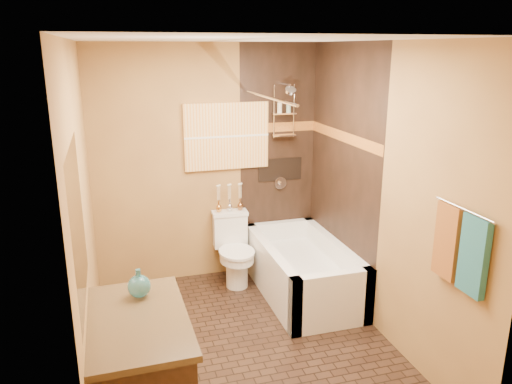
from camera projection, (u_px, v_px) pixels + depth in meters
name	position (u px, v px, depth m)	size (l,w,h in m)	color
floor	(247.00, 346.00, 4.24)	(3.00, 3.00, 0.00)	black
wall_left	(85.00, 221.00, 3.56)	(0.02, 3.00, 2.50)	#AE8343
wall_right	(383.00, 194.00, 4.22)	(0.02, 3.00, 2.50)	#AE8343
wall_back	(208.00, 165.00, 5.27)	(2.40, 0.02, 2.50)	#AE8343
wall_front	(326.00, 294.00, 2.51)	(2.40, 0.02, 2.50)	#AE8343
ceiling	(245.00, 39.00, 3.54)	(3.00, 3.00, 0.00)	silver
alcove_tile_back	(278.00, 161.00, 5.47)	(0.85, 0.01, 2.50)	black
alcove_tile_right	(342.00, 174.00, 4.91)	(0.01, 1.50, 2.50)	black
mosaic_band_back	(279.00, 127.00, 5.36)	(0.85, 0.01, 0.10)	brown
mosaic_band_right	(343.00, 136.00, 4.80)	(0.01, 1.50, 0.10)	brown
alcove_niche	(280.00, 169.00, 5.50)	(0.50, 0.01, 0.25)	black
shower_fixtures	(284.00, 124.00, 5.26)	(0.24, 0.33, 1.16)	silver
curtain_rod	(266.00, 97.00, 4.47)	(0.03, 0.03, 1.55)	silver
towel_bar	(464.00, 209.00, 3.18)	(0.02, 0.02, 0.55)	silver
towel_teal	(474.00, 256.00, 3.14)	(0.05, 0.22, 0.52)	#1F5B6A
towel_rust	(447.00, 241.00, 3.38)	(0.05, 0.22, 0.52)	brown
sunset_painting	(227.00, 136.00, 5.22)	(0.90, 0.04, 0.70)	orange
vanity_mirror	(78.00, 225.00, 2.75)	(0.01, 1.00, 0.90)	white
bathtub	(303.00, 274.00, 5.09)	(0.80, 1.50, 0.55)	white
toilet	(234.00, 249.00, 5.31)	(0.39, 0.57, 0.75)	white
vanity	(139.00, 380.00, 3.11)	(0.62, 1.00, 0.88)	black
teal_bottle	(139.00, 283.00, 3.22)	(0.15, 0.15, 0.24)	#266B72
bud_vases	(229.00, 197.00, 5.32)	(0.30, 0.06, 0.29)	#CD8D40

